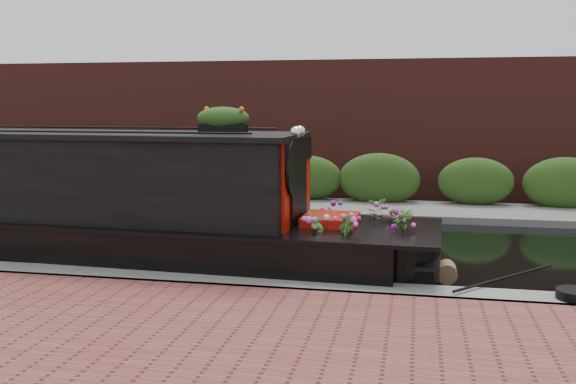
# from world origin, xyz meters

# --- Properties ---
(ground) EXTENTS (80.00, 80.00, 0.00)m
(ground) POSITION_xyz_m (0.00, 0.00, 0.00)
(ground) COLOR black
(ground) RESTS_ON ground
(near_bank_coping) EXTENTS (40.00, 0.60, 0.50)m
(near_bank_coping) POSITION_xyz_m (0.00, -3.30, 0.00)
(near_bank_coping) COLOR slate
(near_bank_coping) RESTS_ON ground
(far_bank_path) EXTENTS (40.00, 2.40, 0.34)m
(far_bank_path) POSITION_xyz_m (0.00, 4.20, 0.00)
(far_bank_path) COLOR #63625E
(far_bank_path) RESTS_ON ground
(far_hedge) EXTENTS (40.00, 1.10, 2.80)m
(far_hedge) POSITION_xyz_m (0.00, 5.10, 0.00)
(far_hedge) COLOR #284517
(far_hedge) RESTS_ON ground
(far_brick_wall) EXTENTS (40.00, 1.00, 8.00)m
(far_brick_wall) POSITION_xyz_m (0.00, 7.20, 0.00)
(far_brick_wall) COLOR #56231D
(far_brick_wall) RESTS_ON ground
(narrowboat) EXTENTS (12.63, 2.72, 2.94)m
(narrowboat) POSITION_xyz_m (-3.13, -1.90, 0.88)
(narrowboat) COLOR black
(narrowboat) RESTS_ON ground
(rope_fender) EXTENTS (0.31, 0.41, 0.31)m
(rope_fender) POSITION_xyz_m (3.55, -1.90, 0.16)
(rope_fender) COLOR brown
(rope_fender) RESTS_ON ground
(coiled_mooring_rope) EXTENTS (0.49, 0.49, 0.12)m
(coiled_mooring_rope) POSITION_xyz_m (5.11, -3.29, 0.31)
(coiled_mooring_rope) COLOR black
(coiled_mooring_rope) RESTS_ON near_bank_coping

